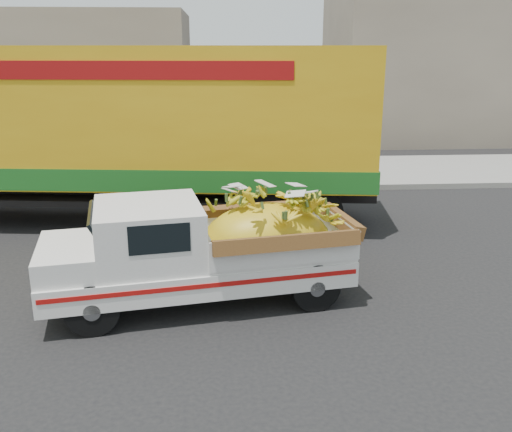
{
  "coord_description": "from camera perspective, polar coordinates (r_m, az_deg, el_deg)",
  "views": [
    {
      "loc": [
        2.12,
        -8.79,
        3.8
      ],
      "look_at": [
        2.73,
        0.14,
        1.11
      ],
      "focal_mm": 40.0,
      "sensor_mm": 36.0,
      "label": 1
    }
  ],
  "objects": [
    {
      "name": "building_right",
      "position": [
        26.8,
        23.14,
        13.69
      ],
      "size": [
        14.0,
        6.0,
        6.0
      ],
      "primitive_type": "cube",
      "color": "gray",
      "rests_on": "ground"
    },
    {
      "name": "sidewalk",
      "position": [
        17.64,
        -10.71,
        4.19
      ],
      "size": [
        60.0,
        4.0,
        0.14
      ],
      "primitive_type": "cube",
      "color": "gray",
      "rests_on": "ground"
    },
    {
      "name": "pickup_truck",
      "position": [
        8.7,
        -3.54,
        -3.08
      ],
      "size": [
        4.78,
        2.44,
        1.6
      ],
      "rotation": [
        0.0,
        0.0,
        0.18
      ],
      "color": "black",
      "rests_on": "ground"
    },
    {
      "name": "ground",
      "position": [
        9.8,
        -16.16,
        -6.8
      ],
      "size": [
        100.0,
        100.0,
        0.0
      ],
      "primitive_type": "plane",
      "color": "black",
      "rests_on": "ground"
    },
    {
      "name": "curb",
      "position": [
        15.61,
        -11.57,
        2.55
      ],
      "size": [
        60.0,
        0.25,
        0.15
      ],
      "primitive_type": "cube",
      "color": "gray",
      "rests_on": "ground"
    },
    {
      "name": "semi_trailer",
      "position": [
        12.92,
        -15.42,
        8.64
      ],
      "size": [
        12.04,
        3.86,
        3.8
      ],
      "rotation": [
        0.0,
        0.0,
        -0.12
      ],
      "color": "black",
      "rests_on": "ground"
    }
  ]
}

